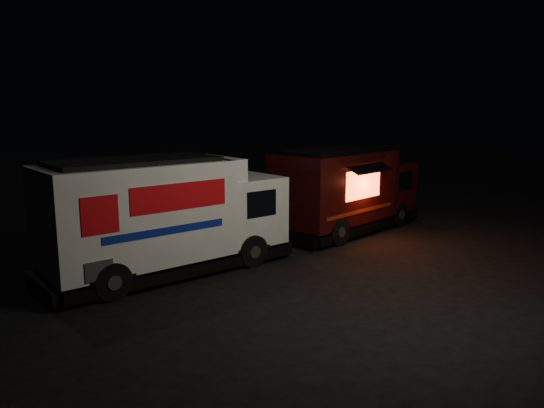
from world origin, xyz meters
The scene contains 3 objects.
ground centered at (0.00, 0.00, 0.00)m, with size 80.00×80.00×0.00m, color black.
white_truck centered at (-2.45, 1.63, 1.40)m, with size 6.17×2.10×2.80m, color white, non-canonical shape.
red_truck centered at (4.01, 2.39, 1.33)m, with size 5.71×2.10×2.66m, color #370A0E, non-canonical shape.
Camera 1 is at (-7.53, -9.87, 3.99)m, focal length 35.00 mm.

